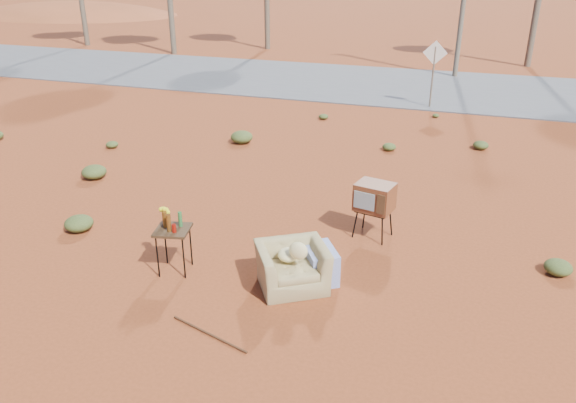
% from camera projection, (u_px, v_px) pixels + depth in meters
% --- Properties ---
extents(ground, '(140.00, 140.00, 0.00)m').
position_uv_depth(ground, '(258.00, 283.00, 8.83)').
color(ground, brown).
rests_on(ground, ground).
extents(highway, '(140.00, 7.00, 0.04)m').
position_uv_depth(highway, '(398.00, 85.00, 21.82)').
color(highway, '#565659').
rests_on(highway, ground).
extents(dirt_mound, '(26.00, 18.00, 2.00)m').
position_uv_depth(dirt_mound, '(71.00, 14.00, 46.96)').
color(dirt_mound, '#9E4726').
rests_on(dirt_mound, ground).
extents(armchair, '(1.35, 1.31, 0.91)m').
position_uv_depth(armchair, '(298.00, 261.00, 8.63)').
color(armchair, '#958151').
rests_on(armchair, ground).
extents(tv_unit, '(0.74, 0.65, 1.04)m').
position_uv_depth(tv_unit, '(375.00, 198.00, 9.98)').
color(tv_unit, black).
rests_on(tv_unit, ground).
extents(side_table, '(0.63, 0.63, 1.07)m').
position_uv_depth(side_table, '(171.00, 226.00, 8.90)').
color(side_table, '#3C2815').
rests_on(side_table, ground).
extents(rusty_bar, '(1.28, 0.43, 0.04)m').
position_uv_depth(rusty_bar, '(209.00, 334.00, 7.63)').
color(rusty_bar, '#472612').
rests_on(rusty_bar, ground).
extents(road_sign, '(0.78, 0.06, 2.19)m').
position_uv_depth(road_sign, '(434.00, 62.00, 18.19)').
color(road_sign, brown).
rests_on(road_sign, ground).
extents(scrub_patch, '(17.49, 8.07, 0.33)m').
position_uv_depth(scrub_patch, '(294.00, 173.00, 12.83)').
color(scrub_patch, '#475525').
rests_on(scrub_patch, ground).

